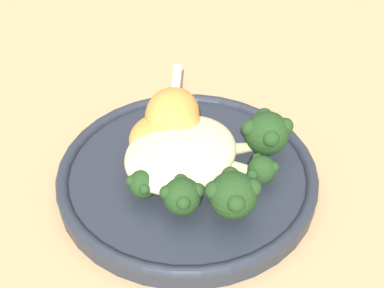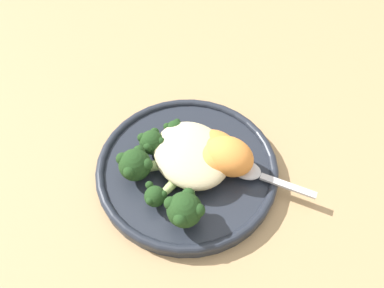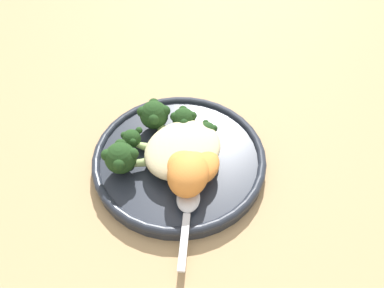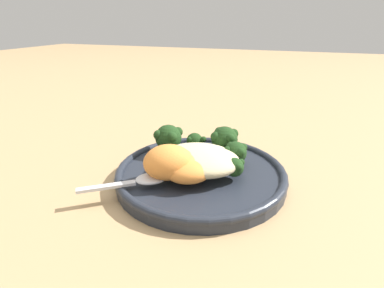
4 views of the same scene
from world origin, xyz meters
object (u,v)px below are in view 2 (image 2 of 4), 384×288
at_px(broccoli_stalk_0, 182,137).
at_px(sweet_potato_chunk_2, 221,157).
at_px(broccoli_stalk_4, 186,205).
at_px(sweet_potato_chunk_1, 229,156).
at_px(sweet_potato_chunk_3, 216,147).
at_px(broccoli_stalk_2, 143,163).
at_px(sweet_potato_chunk_0, 216,155).
at_px(quinoa_mound, 192,154).
at_px(broccoli_stalk_1, 162,145).
at_px(plate, 186,168).
at_px(broccoli_stalk_3, 166,186).
at_px(spoon, 253,173).

xyz_separation_m(broccoli_stalk_0, sweet_potato_chunk_2, (0.06, 0.03, 0.01)).
bearing_deg(broccoli_stalk_4, sweet_potato_chunk_1, 151.99).
distance_m(sweet_potato_chunk_2, sweet_potato_chunk_3, 0.02).
relative_size(broccoli_stalk_2, sweet_potato_chunk_0, 2.03).
distance_m(quinoa_mound, sweet_potato_chunk_0, 0.03).
distance_m(broccoli_stalk_1, sweet_potato_chunk_0, 0.07).
relative_size(broccoli_stalk_0, broccoli_stalk_1, 0.90).
bearing_deg(sweet_potato_chunk_3, plate, -95.12).
relative_size(broccoli_stalk_3, sweet_potato_chunk_2, 1.63).
bearing_deg(broccoli_stalk_0, broccoli_stalk_4, 143.26).
height_order(sweet_potato_chunk_0, sweet_potato_chunk_2, sweet_potato_chunk_2).
bearing_deg(plate, sweet_potato_chunk_3, 84.88).
xyz_separation_m(broccoli_stalk_1, sweet_potato_chunk_0, (0.05, 0.05, 0.00)).
bearing_deg(sweet_potato_chunk_2, sweet_potato_chunk_3, 163.55).
bearing_deg(broccoli_stalk_2, sweet_potato_chunk_0, 170.26).
relative_size(plate, broccoli_stalk_4, 2.42).
height_order(broccoli_stalk_2, broccoli_stalk_4, same).
distance_m(sweet_potato_chunk_1, spoon, 0.04).
bearing_deg(spoon, broccoli_stalk_1, -173.09).
bearing_deg(broccoli_stalk_1, sweet_potato_chunk_0, 176.61).
distance_m(broccoli_stalk_0, spoon, 0.11).
xyz_separation_m(broccoli_stalk_0, sweet_potato_chunk_1, (0.07, 0.03, 0.01)).
xyz_separation_m(quinoa_mound, sweet_potato_chunk_2, (0.02, 0.03, 0.00)).
bearing_deg(broccoli_stalk_3, spoon, 140.63).
height_order(broccoli_stalk_2, sweet_potato_chunk_3, broccoli_stalk_2).
bearing_deg(sweet_potato_chunk_3, sweet_potato_chunk_2, -16.45).
relative_size(broccoli_stalk_0, broccoli_stalk_2, 0.68).
bearing_deg(quinoa_mound, broccoli_stalk_4, -34.53).
xyz_separation_m(sweet_potato_chunk_0, sweet_potato_chunk_2, (0.01, 0.00, 0.00)).
xyz_separation_m(quinoa_mound, broccoli_stalk_3, (0.02, -0.05, -0.01)).
distance_m(broccoli_stalk_2, broccoli_stalk_4, 0.08).
bearing_deg(sweet_potato_chunk_0, broccoli_stalk_3, -85.75).
bearing_deg(broccoli_stalk_4, spoon, 133.43).
distance_m(plate, spoon, 0.09).
relative_size(broccoli_stalk_0, sweet_potato_chunk_0, 1.39).
bearing_deg(broccoli_stalk_2, sweet_potato_chunk_3, 179.52).
height_order(broccoli_stalk_0, sweet_potato_chunk_1, sweet_potato_chunk_1).
bearing_deg(sweet_potato_chunk_0, broccoli_stalk_1, -133.91).
xyz_separation_m(broccoli_stalk_4, sweet_potato_chunk_0, (-0.05, 0.07, -0.00)).
relative_size(quinoa_mound, sweet_potato_chunk_2, 1.78).
xyz_separation_m(broccoli_stalk_2, sweet_potato_chunk_3, (0.02, 0.10, -0.00)).
relative_size(broccoli_stalk_4, sweet_potato_chunk_2, 1.59).
relative_size(broccoli_stalk_3, sweet_potato_chunk_3, 1.70).
xyz_separation_m(quinoa_mound, sweet_potato_chunk_0, (0.02, 0.03, 0.00)).
xyz_separation_m(broccoli_stalk_2, broccoli_stalk_3, (0.04, 0.01, -0.01)).
bearing_deg(broccoli_stalk_0, plate, 148.49).
distance_m(sweet_potato_chunk_0, sweet_potato_chunk_2, 0.01).
bearing_deg(broccoli_stalk_1, broccoli_stalk_4, 120.66).
bearing_deg(sweet_potato_chunk_0, sweet_potato_chunk_1, 38.83).
height_order(broccoli_stalk_0, broccoli_stalk_3, same).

